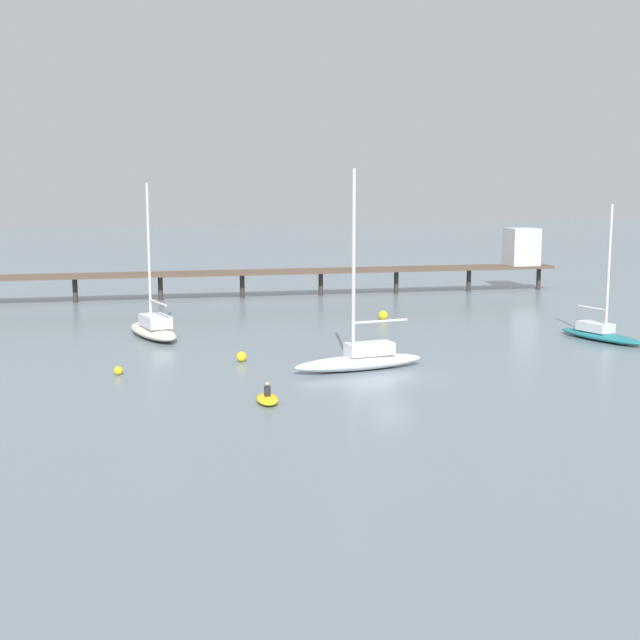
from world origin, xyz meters
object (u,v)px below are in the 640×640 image
(sailboat_teal, at_px, (600,332))
(pier, at_px, (343,264))
(mooring_buoy_mid, at_px, (242,357))
(mooring_buoy_inner, at_px, (383,315))
(sailboat_white, at_px, (361,357))
(dinghy_yellow, at_px, (267,398))
(mooring_buoy_outer, at_px, (118,371))
(sailboat_cream, at_px, (153,328))

(sailboat_teal, bearing_deg, pier, 106.29)
(mooring_buoy_mid, height_order, mooring_buoy_inner, mooring_buoy_inner)
(sailboat_white, relative_size, dinghy_yellow, 4.61)
(mooring_buoy_mid, height_order, mooring_buoy_outer, mooring_buoy_mid)
(sailboat_cream, xyz_separation_m, sailboat_teal, (32.29, -11.77, -0.15))
(sailboat_teal, relative_size, mooring_buoy_inner, 12.17)
(sailboat_white, distance_m, sailboat_teal, 21.65)
(sailboat_cream, relative_size, mooring_buoy_outer, 21.35)
(sailboat_cream, distance_m, sailboat_teal, 34.37)
(mooring_buoy_outer, bearing_deg, mooring_buoy_inner, 32.60)
(mooring_buoy_mid, relative_size, mooring_buoy_outer, 1.26)
(sailboat_cream, bearing_deg, sailboat_white, -55.50)
(sailboat_cream, xyz_separation_m, mooring_buoy_outer, (-3.82, -12.89, -0.50))
(pier, bearing_deg, mooring_buoy_outer, -128.76)
(sailboat_white, distance_m, dinghy_yellow, 10.05)
(pier, height_order, sailboat_teal, sailboat_teal)
(dinghy_yellow, relative_size, mooring_buoy_outer, 4.95)
(sailboat_cream, bearing_deg, mooring_buoy_inner, 7.11)
(sailboat_cream, relative_size, dinghy_yellow, 4.31)
(pier, bearing_deg, sailboat_teal, -73.71)
(mooring_buoy_inner, distance_m, mooring_buoy_outer, 28.62)
(mooring_buoy_inner, bearing_deg, mooring_buoy_mid, -138.99)
(sailboat_white, xyz_separation_m, mooring_buoy_inner, (9.21, 18.66, -0.39))
(sailboat_white, distance_m, sailboat_cream, 19.56)
(dinghy_yellow, relative_size, mooring_buoy_inner, 3.25)
(mooring_buoy_mid, xyz_separation_m, mooring_buoy_inner, (15.91, 13.83, 0.07))
(sailboat_cream, bearing_deg, mooring_buoy_outer, -106.53)
(pier, xyz_separation_m, dinghy_yellow, (-19.64, -42.78, -3.16))
(pier, distance_m, sailboat_teal, 33.61)
(pier, relative_size, mooring_buoy_outer, 125.63)
(pier, height_order, mooring_buoy_outer, pier)
(mooring_buoy_mid, distance_m, mooring_buoy_inner, 21.08)
(sailboat_teal, relative_size, mooring_buoy_mid, 14.68)
(pier, relative_size, dinghy_yellow, 25.38)
(sailboat_teal, height_order, mooring_buoy_outer, sailboat_teal)
(pier, height_order, sailboat_cream, sailboat_cream)
(pier, relative_size, sailboat_white, 5.51)
(sailboat_white, relative_size, mooring_buoy_mid, 18.08)
(dinghy_yellow, xyz_separation_m, mooring_buoy_inner, (17.04, 24.93, 0.21))
(pier, bearing_deg, dinghy_yellow, -114.66)
(mooring_buoy_inner, bearing_deg, mooring_buoy_outer, -147.40)
(pier, distance_m, dinghy_yellow, 47.18)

